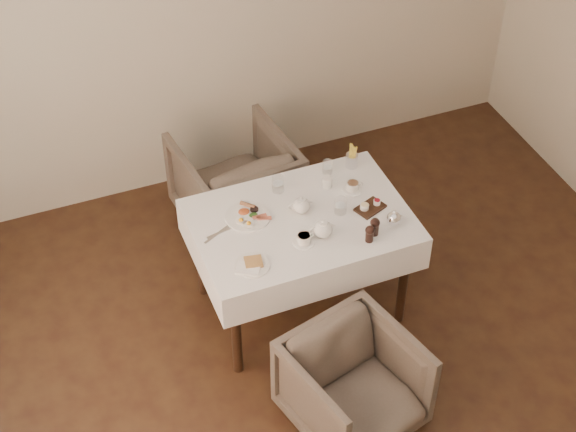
% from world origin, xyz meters
% --- Properties ---
extents(table, '(1.28, 0.88, 0.75)m').
position_xyz_m(table, '(-0.07, 0.99, 0.64)').
color(table, black).
rests_on(table, ground).
extents(armchair_near, '(0.80, 0.82, 0.61)m').
position_xyz_m(armchair_near, '(-0.12, 0.07, 0.31)').
color(armchair_near, '#50443B').
rests_on(armchair_near, ground).
extents(armchair_far, '(0.82, 0.84, 0.69)m').
position_xyz_m(armchair_far, '(-0.18, 1.90, 0.35)').
color(armchair_far, '#50443B').
rests_on(armchair_far, ground).
extents(breakfast_plate, '(0.27, 0.27, 0.03)m').
position_xyz_m(breakfast_plate, '(-0.35, 1.12, 0.76)').
color(breakfast_plate, white).
rests_on(breakfast_plate, table).
extents(side_plate, '(0.21, 0.20, 0.02)m').
position_xyz_m(side_plate, '(-0.47, 0.73, 0.76)').
color(side_plate, white).
rests_on(side_plate, table).
extents(teapot_centre, '(0.16, 0.13, 0.12)m').
position_xyz_m(teapot_centre, '(-0.04, 1.04, 0.81)').
color(teapot_centre, white).
rests_on(teapot_centre, table).
extents(teapot_front, '(0.16, 0.13, 0.12)m').
position_xyz_m(teapot_front, '(-0.01, 0.81, 0.82)').
color(teapot_front, white).
rests_on(teapot_front, table).
extents(creamer, '(0.07, 0.07, 0.07)m').
position_xyz_m(creamer, '(0.19, 1.20, 0.79)').
color(creamer, white).
rests_on(creamer, table).
extents(teacup_near, '(0.12, 0.12, 0.06)m').
position_xyz_m(teacup_near, '(-0.13, 0.79, 0.78)').
color(teacup_near, white).
rests_on(teacup_near, table).
extents(teacup_far, '(0.12, 0.12, 0.06)m').
position_xyz_m(teacup_far, '(0.32, 1.11, 0.78)').
color(teacup_far, white).
rests_on(teacup_far, table).
extents(glass_left, '(0.09, 0.09, 0.10)m').
position_xyz_m(glass_left, '(-0.10, 1.28, 0.81)').
color(glass_left, silver).
rests_on(glass_left, table).
extents(glass_mid, '(0.09, 0.09, 0.10)m').
position_xyz_m(glass_mid, '(0.17, 0.96, 0.81)').
color(glass_mid, silver).
rests_on(glass_mid, table).
extents(glass_right, '(0.07, 0.07, 0.09)m').
position_xyz_m(glass_right, '(0.25, 1.32, 0.80)').
color(glass_right, silver).
rests_on(glass_right, table).
extents(condiment_board, '(0.20, 0.17, 0.04)m').
position_xyz_m(condiment_board, '(0.35, 0.92, 0.77)').
color(condiment_board, black).
rests_on(condiment_board, table).
extents(pepper_mill_left, '(0.06, 0.06, 0.11)m').
position_xyz_m(pepper_mill_left, '(0.23, 0.67, 0.81)').
color(pepper_mill_left, black).
rests_on(pepper_mill_left, table).
extents(pepper_mill_right, '(0.07, 0.07, 0.12)m').
position_xyz_m(pepper_mill_right, '(0.28, 0.71, 0.81)').
color(pepper_mill_right, black).
rests_on(pepper_mill_right, table).
extents(silver_pot, '(0.13, 0.12, 0.11)m').
position_xyz_m(silver_pot, '(0.41, 0.74, 0.81)').
color(silver_pot, white).
rests_on(silver_pot, table).
extents(fries_cup, '(0.08, 0.08, 0.16)m').
position_xyz_m(fries_cup, '(0.41, 1.32, 0.83)').
color(fries_cup, silver).
rests_on(fries_cup, table).
extents(cutlery_fork, '(0.21, 0.06, 0.00)m').
position_xyz_m(cutlery_fork, '(-0.53, 1.05, 0.76)').
color(cutlery_fork, silver).
rests_on(cutlery_fork, table).
extents(cutlery_knife, '(0.18, 0.10, 0.00)m').
position_xyz_m(cutlery_knife, '(-0.57, 1.04, 0.76)').
color(cutlery_knife, silver).
rests_on(cutlery_knife, table).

